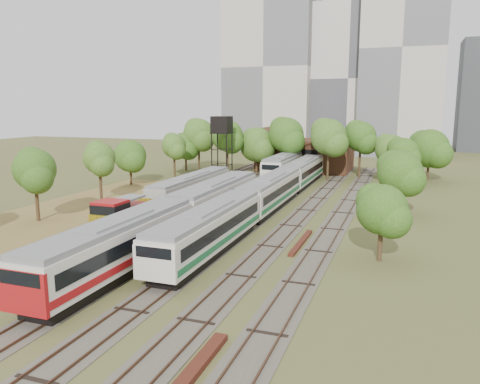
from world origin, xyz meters
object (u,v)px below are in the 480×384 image
at_px(railcar_red_set, 177,218).
at_px(railcar_green_set, 271,192).
at_px(water_tower, 222,126).
at_px(shunter_locomotive, 122,216).

distance_m(railcar_red_set, railcar_green_set, 15.74).
relative_size(railcar_red_set, water_tower, 3.48).
bearing_deg(railcar_red_set, railcar_green_set, 75.27).
bearing_deg(shunter_locomotive, water_tower, 95.50).
bearing_deg(railcar_green_set, water_tower, 126.02).
height_order(railcar_red_set, railcar_green_set, railcar_red_set).
relative_size(shunter_locomotive, water_tower, 0.81).
distance_m(railcar_red_set, shunter_locomotive, 6.08).
xyz_separation_m(railcar_red_set, shunter_locomotive, (-6.00, 0.90, -0.47)).
xyz_separation_m(railcar_red_set, railcar_green_set, (4.00, 15.22, -0.11)).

